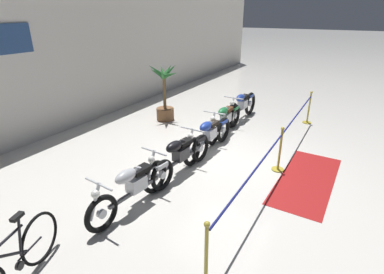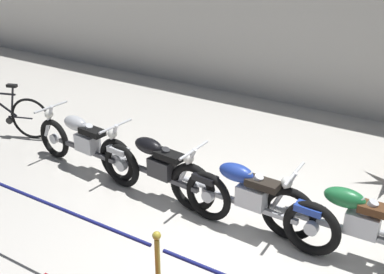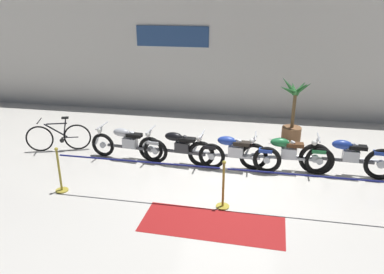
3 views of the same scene
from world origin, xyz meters
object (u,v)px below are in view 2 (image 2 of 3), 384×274
Objects in this scene: motorcycle_silver_0 at (85,143)px; motorcycle_green_3 at (356,225)px; motorcycle_black_1 at (159,169)px; stanchion_far_left at (58,222)px; motorcycle_blue_2 at (248,198)px; bicycle at (5,115)px.

motorcycle_silver_0 is 4.05m from motorcycle_green_3.
motorcycle_silver_0 is 0.94× the size of motorcycle_black_1.
motorcycle_green_3 is at bearing 0.13° from motorcycle_silver_0.
motorcycle_black_1 is 1.86m from stanchion_far_left.
motorcycle_green_3 is (4.05, 0.01, 0.01)m from motorcycle_silver_0.
motorcycle_silver_0 is at bearing 127.17° from stanchion_far_left.
motorcycle_blue_2 is 0.32× the size of stanchion_far_left.
motorcycle_black_1 is at bearing 91.01° from stanchion_far_left.
motorcycle_green_3 is at bearing 36.50° from stanchion_far_left.
bicycle reaches higher than motorcycle_green_3.
motorcycle_silver_0 is 0.30× the size of stanchion_far_left.
motorcycle_blue_2 is at bearing -174.65° from motorcycle_green_3.
motorcycle_green_3 is 1.35× the size of bicycle.
stanchion_far_left reaches higher than motorcycle_green_3.
stanchion_far_left is at bearing -88.99° from motorcycle_black_1.
motorcycle_green_3 is (2.63, 0.08, 0.00)m from motorcycle_black_1.
motorcycle_black_1 reaches higher than motorcycle_silver_0.
motorcycle_black_1 is 0.32× the size of stanchion_far_left.
motorcycle_silver_0 is 2.12m from bicycle.
bicycle is (-6.16, 0.20, -0.07)m from motorcycle_green_3.
motorcycle_silver_0 is 2.77m from motorcycle_blue_2.
stanchion_far_left is at bearing -143.50° from motorcycle_green_3.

